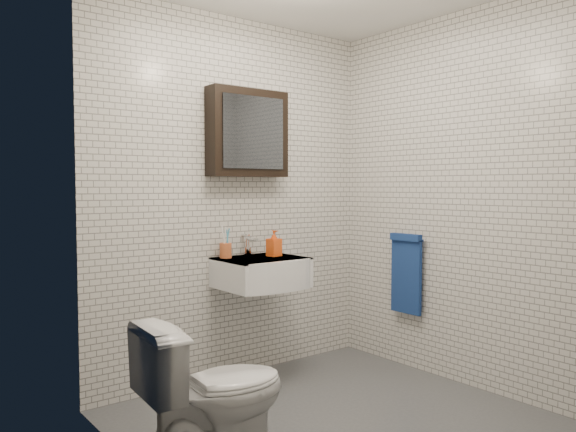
{
  "coord_description": "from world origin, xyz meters",
  "views": [
    {
      "loc": [
        -2.13,
        -2.32,
        1.33
      ],
      "look_at": [
        0.03,
        0.45,
        1.15
      ],
      "focal_mm": 35.0,
      "sensor_mm": 36.0,
      "label": 1
    }
  ],
  "objects": [
    {
      "name": "ground",
      "position": [
        0.0,
        0.0,
        0.01
      ],
      "size": [
        2.2,
        2.0,
        0.01
      ],
      "primitive_type": "cube",
      "color": "#474A4E",
      "rests_on": "ground"
    },
    {
      "name": "room_shell",
      "position": [
        0.0,
        0.0,
        1.47
      ],
      "size": [
        2.22,
        2.02,
        2.51
      ],
      "color": "silver",
      "rests_on": "ground"
    },
    {
      "name": "washbasin",
      "position": [
        0.05,
        0.73,
        0.76
      ],
      "size": [
        0.55,
        0.5,
        0.2
      ],
      "color": "white",
      "rests_on": "room_shell"
    },
    {
      "name": "faucet",
      "position": [
        0.05,
        0.93,
        0.92
      ],
      "size": [
        0.06,
        0.2,
        0.15
      ],
      "color": "silver",
      "rests_on": "washbasin"
    },
    {
      "name": "mirror_cabinet",
      "position": [
        0.05,
        0.93,
        1.7
      ],
      "size": [
        0.6,
        0.15,
        0.6
      ],
      "color": "black",
      "rests_on": "room_shell"
    },
    {
      "name": "towel_rail",
      "position": [
        1.04,
        0.35,
        0.72
      ],
      "size": [
        0.09,
        0.3,
        0.58
      ],
      "color": "silver",
      "rests_on": "room_shell"
    },
    {
      "name": "toothbrush_cup",
      "position": [
        -0.14,
        0.91,
        0.91
      ],
      "size": [
        0.1,
        0.1,
        0.22
      ],
      "rotation": [
        0.0,
        0.0,
        -0.33
      ],
      "color": "#C85F32",
      "rests_on": "washbasin"
    },
    {
      "name": "soap_bottle",
      "position": [
        0.17,
        0.79,
        0.94
      ],
      "size": [
        0.09,
        0.09,
        0.18
      ],
      "primitive_type": "imported",
      "rotation": [
        0.0,
        0.0,
        0.11
      ],
      "color": "orange",
      "rests_on": "washbasin"
    },
    {
      "name": "toilet",
      "position": [
        -0.8,
        -0.05,
        0.36
      ],
      "size": [
        0.73,
        0.45,
        0.72
      ],
      "primitive_type": "imported",
      "rotation": [
        0.0,
        0.0,
        1.49
      ],
      "color": "white",
      "rests_on": "ground"
    }
  ]
}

